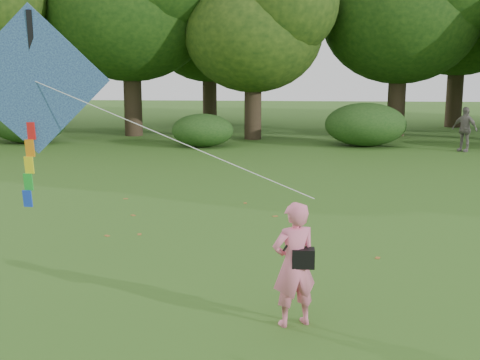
{
  "coord_description": "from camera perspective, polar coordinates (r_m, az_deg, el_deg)",
  "views": [
    {
      "loc": [
        -0.43,
        -8.39,
        3.52
      ],
      "look_at": [
        -1.23,
        2.0,
        1.5
      ],
      "focal_mm": 45.0,
      "sensor_mm": 36.0,
      "label": 1
    }
  ],
  "objects": [
    {
      "name": "flying_kite",
      "position": [
        9.42,
        -18.95,
        8.59
      ],
      "size": [
        5.17,
        1.21,
        3.01
      ],
      "color": "#245C9E",
      "rests_on": "ground"
    },
    {
      "name": "crossbody_bag",
      "position": [
        8.14,
        5.99,
        -7.29
      ],
      "size": [
        0.43,
        0.2,
        0.7
      ],
      "color": "black",
      "rests_on": "ground"
    },
    {
      "name": "fallen_leaves",
      "position": [
        13.19,
        5.02,
        -4.53
      ],
      "size": [
        9.99,
        6.43,
        0.01
      ],
      "color": "#975E29",
      "rests_on": "ground"
    },
    {
      "name": "shrub_band",
      "position": [
        26.13,
        3.74,
        5.09
      ],
      "size": [
        39.15,
        3.22,
        1.88
      ],
      "color": "#264919",
      "rests_on": "ground"
    },
    {
      "name": "bystander_right",
      "position": [
        26.11,
        20.51,
        4.54
      ],
      "size": [
        1.08,
        1.05,
        1.82
      ],
      "primitive_type": "imported",
      "rotation": [
        0.0,
        0.0,
        -0.75
      ],
      "color": "slate",
      "rests_on": "ground"
    },
    {
      "name": "ground",
      "position": [
        9.11,
        6.91,
        -11.84
      ],
      "size": [
        100.0,
        100.0,
        0.0
      ],
      "primitive_type": "plane",
      "color": "#265114",
      "rests_on": "ground"
    },
    {
      "name": "man_kite_flyer",
      "position": [
        8.2,
        5.15,
        -7.97
      ],
      "size": [
        0.74,
        0.63,
        1.73
      ],
      "primitive_type": "imported",
      "rotation": [
        0.0,
        0.0,
        3.56
      ],
      "color": "pink",
      "rests_on": "ground"
    },
    {
      "name": "tree_line",
      "position": [
        31.41,
        8.49,
        14.65
      ],
      "size": [
        54.7,
        15.3,
        9.48
      ],
      "color": "#3A2D1E",
      "rests_on": "ground"
    }
  ]
}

